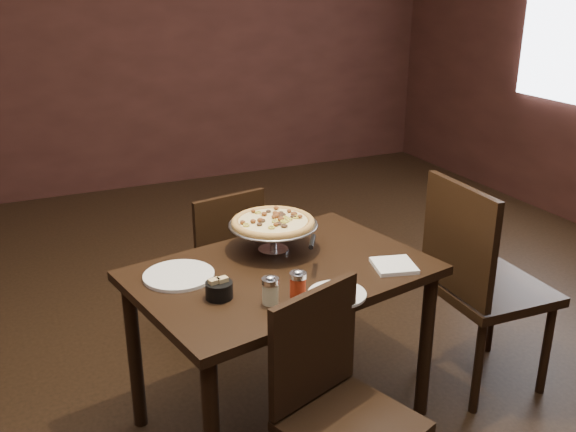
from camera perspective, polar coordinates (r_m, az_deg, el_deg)
name	(u,v)px	position (r m, az deg, el deg)	size (l,w,h in m)	color
room	(297,91)	(2.40, 0.77, 11.02)	(6.04, 7.04, 2.84)	black
dining_table	(282,290)	(2.59, -0.55, -6.59)	(1.27, 0.97, 0.71)	black
pizza_stand	(273,222)	(2.66, -1.34, -0.58)	(0.37, 0.37, 0.15)	silver
parmesan_shaker	(270,290)	(2.27, -1.58, -6.60)	(0.06, 0.06, 0.11)	beige
pepper_flake_shaker	(298,284)	(2.31, 0.89, -6.08)	(0.06, 0.06, 0.11)	#9A210E
packet_caddy	(219,289)	(2.33, -6.15, -6.50)	(0.10, 0.10, 0.08)	black
napkin_stack	(394,266)	(2.58, 9.40, -4.37)	(0.16, 0.16, 0.02)	white
plate_left	(179,275)	(2.51, -9.68, -5.23)	(0.27, 0.27, 0.01)	white
plate_near	(337,294)	(2.35, 4.38, -6.93)	(0.21, 0.21, 0.01)	white
serving_spatula	(312,242)	(2.48, 2.17, -2.33)	(0.16, 0.16, 0.02)	silver
chair_far	(220,259)	(3.29, -6.03, -3.82)	(0.45, 0.45, 0.82)	black
chair_near	(337,403)	(2.24, 4.38, -16.26)	(0.50, 0.50, 0.84)	black
chair_side	(479,279)	(2.97, 16.58, -5.36)	(0.48, 0.48, 0.99)	black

